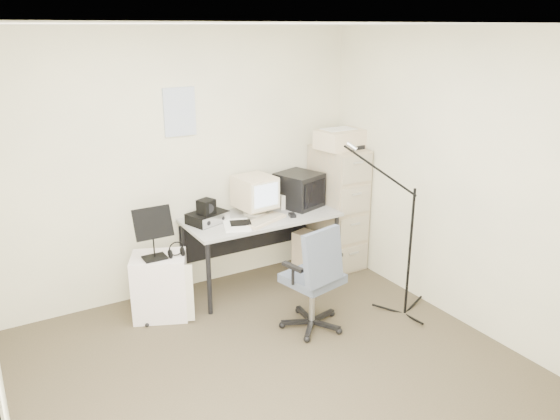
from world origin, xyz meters
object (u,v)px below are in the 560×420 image
filing_cabinet (337,207)px  office_chair (313,276)px  desk (261,250)px  side_cart (160,286)px

filing_cabinet → office_chair: 1.40m
office_chair → desk: bearing=76.2°
desk → side_cart: 1.10m
desk → side_cart: (-1.09, -0.10, -0.07)m
office_chair → side_cart: (-1.06, 0.86, -0.19)m
desk → office_chair: bearing=-91.8°
office_chair → side_cart: 1.38m
desk → office_chair: office_chair is taller
desk → side_cart: desk is taller
side_cart → desk: bearing=28.6°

